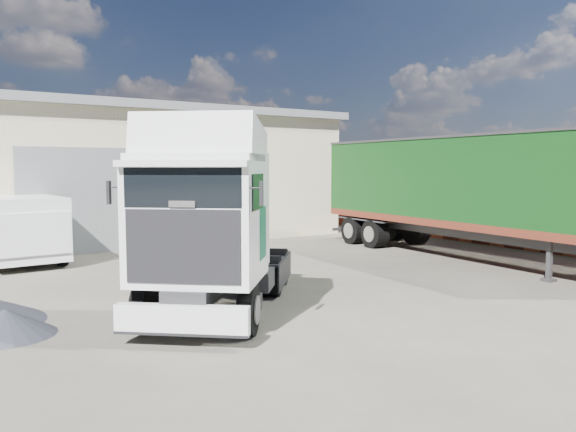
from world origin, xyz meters
TOP-DOWN VIEW (x-y plane):
  - ground at (0.00, 0.00)m, footprint 120.00×120.00m
  - brick_boundary_wall at (11.50, 6.00)m, footprint 0.35×26.00m
  - tractor_unit at (-1.81, 0.24)m, footprint 5.31×5.75m
  - box_trailer at (8.09, 2.44)m, footprint 3.21×11.86m
  - panel_van at (-4.06, 9.45)m, footprint 2.42×5.17m

SIDE VIEW (x-z plane):
  - ground at x=0.00m, z-range 0.00..0.00m
  - panel_van at x=-4.06m, z-range 0.03..2.09m
  - brick_boundary_wall at x=11.50m, z-range 0.00..2.50m
  - tractor_unit at x=-1.81m, z-range -0.31..3.57m
  - box_trailer at x=8.09m, z-range 0.43..4.33m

